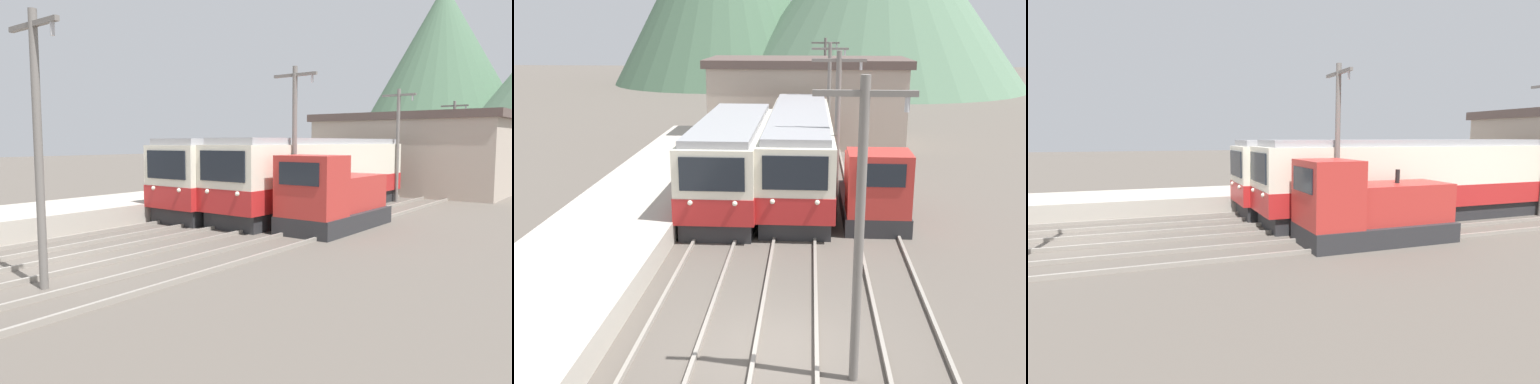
# 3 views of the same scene
# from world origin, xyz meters

# --- Properties ---
(ground_plane) EXTENTS (200.00, 200.00, 0.00)m
(ground_plane) POSITION_xyz_m (0.00, 0.00, 0.00)
(ground_plane) COLOR #564F47
(track_left) EXTENTS (1.54, 60.00, 0.14)m
(track_left) POSITION_xyz_m (-2.60, 0.00, 0.07)
(track_left) COLOR gray
(track_left) RESTS_ON ground
(track_center) EXTENTS (1.54, 60.00, 0.14)m
(track_center) POSITION_xyz_m (0.20, 0.00, 0.07)
(track_center) COLOR gray
(track_center) RESTS_ON ground
(track_right) EXTENTS (1.54, 60.00, 0.14)m
(track_right) POSITION_xyz_m (3.20, 0.00, 0.07)
(track_right) COLOR gray
(track_right) RESTS_ON ground
(commuter_train_left) EXTENTS (2.84, 10.61, 3.63)m
(commuter_train_left) POSITION_xyz_m (-2.60, 11.89, 1.69)
(commuter_train_left) COLOR #28282B
(commuter_train_left) RESTS_ON ground
(commuter_train_center) EXTENTS (2.84, 14.60, 3.66)m
(commuter_train_center) POSITION_xyz_m (0.20, 14.19, 1.70)
(commuter_train_center) COLOR #28282B
(commuter_train_center) RESTS_ON ground
(shunting_locomotive) EXTENTS (2.40, 5.68, 3.00)m
(shunting_locomotive) POSITION_xyz_m (3.20, 10.20, 1.21)
(shunting_locomotive) COLOR #28282B
(shunting_locomotive) RESTS_ON ground
(catenary_mast_near) EXTENTS (2.00, 0.20, 6.51)m
(catenary_mast_near) POSITION_xyz_m (1.71, -1.21, 3.57)
(catenary_mast_near) COLOR slate
(catenary_mast_near) RESTS_ON ground
(catenary_mast_mid) EXTENTS (2.00, 0.20, 6.51)m
(catenary_mast_mid) POSITION_xyz_m (1.71, 9.71, 3.57)
(catenary_mast_mid) COLOR slate
(catenary_mast_mid) RESTS_ON ground
(catenary_mast_far) EXTENTS (2.00, 0.20, 6.51)m
(catenary_mast_far) POSITION_xyz_m (1.71, 20.62, 3.57)
(catenary_mast_far) COLOR slate
(catenary_mast_far) RESTS_ON ground
(catenary_mast_distant) EXTENTS (2.00, 0.20, 6.51)m
(catenary_mast_distant) POSITION_xyz_m (1.71, 31.53, 3.57)
(catenary_mast_distant) COLOR slate
(catenary_mast_distant) RESTS_ON ground
(station_building) EXTENTS (12.60, 6.30, 5.38)m
(station_building) POSITION_xyz_m (0.47, 26.00, 2.71)
(station_building) COLOR #AD9E8E
(station_building) RESTS_ON ground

